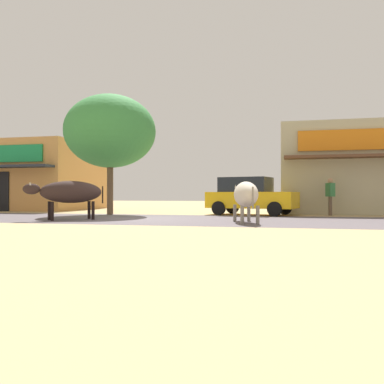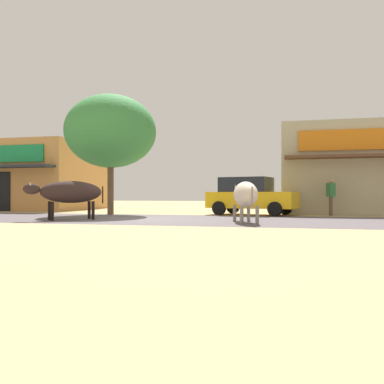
# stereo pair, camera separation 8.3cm
# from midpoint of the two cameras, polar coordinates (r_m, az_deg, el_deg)

# --- Properties ---
(ground) EXTENTS (80.00, 80.00, 0.00)m
(ground) POSITION_cam_midpoint_polar(r_m,az_deg,el_deg) (15.40, -7.36, -3.66)
(ground) COLOR tan
(asphalt_road) EXTENTS (72.00, 6.05, 0.00)m
(asphalt_road) POSITION_cam_midpoint_polar(r_m,az_deg,el_deg) (15.40, -7.36, -3.65)
(asphalt_road) COLOR #585054
(asphalt_road) RESTS_ON ground
(storefront_left_cafe) EXTENTS (8.62, 6.85, 3.91)m
(storefront_left_cafe) POSITION_cam_midpoint_polar(r_m,az_deg,el_deg) (27.32, -22.49, 1.93)
(storefront_left_cafe) COLOR tan
(storefront_left_cafe) RESTS_ON ground
(storefront_right_club) EXTENTS (7.42, 6.85, 4.19)m
(storefront_right_club) POSITION_cam_midpoint_polar(r_m,az_deg,el_deg) (22.40, 21.67, 2.78)
(storefront_right_club) COLOR tan
(storefront_right_club) RESTS_ON ground
(roadside_tree) EXTENTS (4.04, 4.04, 5.32)m
(roadside_tree) POSITION_cam_midpoint_polar(r_m,az_deg,el_deg) (19.04, -11.26, 8.13)
(roadside_tree) COLOR brown
(roadside_tree) RESTS_ON ground
(parked_hatchback_car) EXTENTS (4.06, 2.49, 1.64)m
(parked_hatchback_car) POSITION_cam_midpoint_polar(r_m,az_deg,el_deg) (18.36, 7.84, -0.49)
(parked_hatchback_car) COLOR yellow
(parked_hatchback_car) RESTS_ON ground
(cow_near_brown) EXTENTS (2.32, 2.17, 1.37)m
(cow_near_brown) POSITION_cam_midpoint_polar(r_m,az_deg,el_deg) (15.19, -16.53, -0.04)
(cow_near_brown) COLOR #2E211E
(cow_near_brown) RESTS_ON ground
(cow_far_dark) EXTENTS (1.25, 2.66, 1.30)m
(cow_far_dark) POSITION_cam_midpoint_polar(r_m,az_deg,el_deg) (13.27, 7.13, -0.35)
(cow_far_dark) COLOR beige
(cow_far_dark) RESTS_ON ground
(pedestrian_by_shop) EXTENTS (0.38, 0.61, 1.59)m
(pedestrian_by_shop) POSITION_cam_midpoint_polar(r_m,az_deg,el_deg) (18.56, 18.28, -0.20)
(pedestrian_by_shop) COLOR brown
(pedestrian_by_shop) RESTS_ON ground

